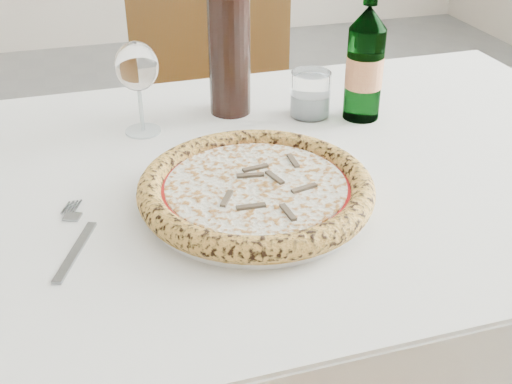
% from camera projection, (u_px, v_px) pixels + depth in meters
% --- Properties ---
extents(dining_table, '(1.41, 0.84, 0.76)m').
position_uv_depth(dining_table, '(239.00, 220.00, 1.05)').
color(dining_table, brown).
rests_on(dining_table, floor).
extents(chair_far, '(0.55, 0.55, 0.93)m').
position_uv_depth(chair_far, '(209.00, 114.00, 1.75)').
color(chair_far, brown).
rests_on(chair_far, floor).
extents(plate, '(0.31, 0.31, 0.02)m').
position_uv_depth(plate, '(256.00, 199.00, 0.92)').
color(plate, white).
rests_on(plate, dining_table).
extents(pizza, '(0.34, 0.34, 0.04)m').
position_uv_depth(pizza, '(256.00, 188.00, 0.91)').
color(pizza, tan).
rests_on(pizza, plate).
extents(fork, '(0.06, 0.18, 0.00)m').
position_uv_depth(fork, '(74.00, 239.00, 0.85)').
color(fork, slate).
rests_on(fork, dining_table).
extents(wine_glass, '(0.07, 0.07, 0.16)m').
position_uv_depth(wine_glass, '(137.00, 69.00, 1.07)').
color(wine_glass, silver).
rests_on(wine_glass, dining_table).
extents(tumbler, '(0.07, 0.07, 0.08)m').
position_uv_depth(tumbler, '(310.00, 97.00, 1.18)').
color(tumbler, white).
rests_on(tumbler, dining_table).
extents(beer_bottle, '(0.07, 0.07, 0.26)m').
position_uv_depth(beer_bottle, '(365.00, 63.00, 1.14)').
color(beer_bottle, '#255B2C').
rests_on(beer_bottle, dining_table).
extents(wine_bottle, '(0.08, 0.08, 0.31)m').
position_uv_depth(wine_bottle, '(229.00, 43.00, 1.14)').
color(wine_bottle, black).
rests_on(wine_bottle, dining_table).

